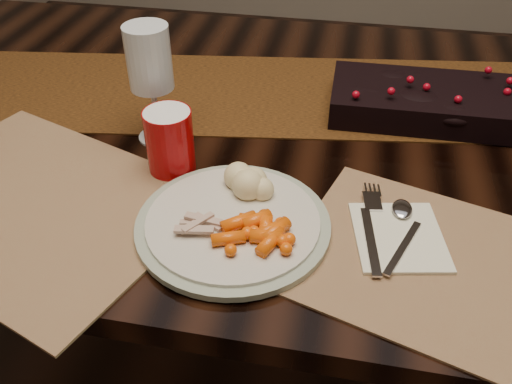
% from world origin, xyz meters
% --- Properties ---
extents(floor, '(5.00, 5.00, 0.00)m').
position_xyz_m(floor, '(0.00, 0.00, 0.00)').
color(floor, black).
rests_on(floor, ground).
extents(dining_table, '(1.80, 1.00, 0.75)m').
position_xyz_m(dining_table, '(0.00, 0.00, 0.38)').
color(dining_table, black).
rests_on(dining_table, floor).
extents(table_runner, '(1.67, 0.57, 0.00)m').
position_xyz_m(table_runner, '(0.05, 0.11, 0.75)').
color(table_runner, '#36260F').
rests_on(table_runner, dining_table).
extents(centerpiece, '(0.35, 0.19, 0.07)m').
position_xyz_m(centerpiece, '(0.24, 0.07, 0.79)').
color(centerpiece, black).
rests_on(centerpiece, table_runner).
extents(placemat_main, '(0.48, 0.40, 0.00)m').
position_xyz_m(placemat_main, '(0.26, -0.33, 0.75)').
color(placemat_main, brown).
rests_on(placemat_main, dining_table).
extents(placemat_second, '(0.57, 0.50, 0.00)m').
position_xyz_m(placemat_second, '(-0.35, -0.32, 0.75)').
color(placemat_second, brown).
rests_on(placemat_second, dining_table).
extents(dinner_plate, '(0.35, 0.35, 0.02)m').
position_xyz_m(dinner_plate, '(-0.04, -0.31, 0.76)').
color(dinner_plate, beige).
rests_on(dinner_plate, placemat_main).
extents(baby_carrots, '(0.12, 0.11, 0.02)m').
position_xyz_m(baby_carrots, '(0.00, -0.34, 0.78)').
color(baby_carrots, '#F45909').
rests_on(baby_carrots, dinner_plate).
extents(mashed_potatoes, '(0.10, 0.10, 0.04)m').
position_xyz_m(mashed_potatoes, '(-0.03, -0.24, 0.79)').
color(mashed_potatoes, tan).
rests_on(mashed_potatoes, dinner_plate).
extents(turkey_shreds, '(0.08, 0.07, 0.02)m').
position_xyz_m(turkey_shreds, '(-0.09, -0.34, 0.78)').
color(turkey_shreds, beige).
rests_on(turkey_shreds, dinner_plate).
extents(napkin, '(0.15, 0.16, 0.00)m').
position_xyz_m(napkin, '(0.19, -0.29, 0.76)').
color(napkin, white).
rests_on(napkin, placemat_main).
extents(fork, '(0.05, 0.17, 0.00)m').
position_xyz_m(fork, '(0.15, -0.29, 0.76)').
color(fork, silver).
rests_on(fork, napkin).
extents(spoon, '(0.08, 0.15, 0.00)m').
position_xyz_m(spoon, '(0.20, -0.29, 0.76)').
color(spoon, silver).
rests_on(spoon, napkin).
extents(red_cup, '(0.09, 0.09, 0.11)m').
position_xyz_m(red_cup, '(-0.17, -0.19, 0.81)').
color(red_cup, '#A10609').
rests_on(red_cup, placemat_main).
extents(wine_glass, '(0.09, 0.09, 0.21)m').
position_xyz_m(wine_glass, '(-0.23, -0.10, 0.85)').
color(wine_glass, silver).
rests_on(wine_glass, dining_table).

